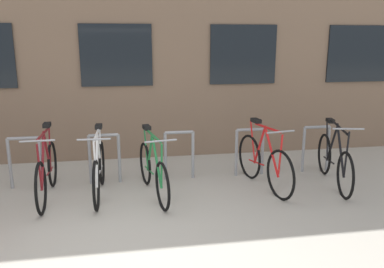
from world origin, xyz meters
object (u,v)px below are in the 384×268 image
at_px(bicycle_black, 334,160).
at_px(bicycle_green, 153,170).
at_px(bicycle_red, 264,162).
at_px(bicycle_maroon, 47,172).
at_px(bicycle_white, 99,170).

bearing_deg(bicycle_black, bicycle_green, 179.58).
relative_size(bicycle_red, bicycle_maroon, 0.95).
relative_size(bicycle_green, bicycle_red, 1.02).
bearing_deg(bicycle_red, bicycle_white, 177.78).
relative_size(bicycle_green, bicycle_black, 0.98).
distance_m(bicycle_white, bicycle_maroon, 0.74).
bearing_deg(bicycle_green, bicycle_black, -0.42).
height_order(bicycle_white, bicycle_maroon, bicycle_maroon).
height_order(bicycle_red, bicycle_black, bicycle_red).
distance_m(bicycle_red, bicycle_maroon, 3.25).
relative_size(bicycle_green, bicycle_maroon, 0.97).
bearing_deg(bicycle_black, bicycle_white, 177.53).
relative_size(bicycle_red, bicycle_black, 0.95).
xyz_separation_m(bicycle_white, bicycle_black, (3.65, -0.16, 0.00)).
height_order(bicycle_red, bicycle_maroon, bicycle_maroon).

